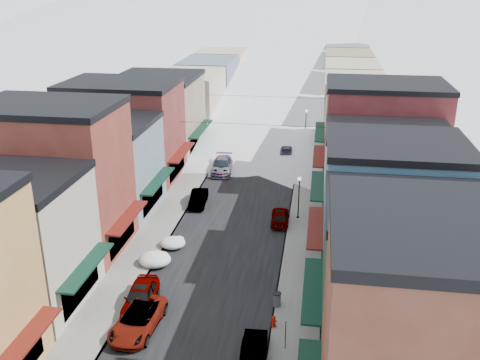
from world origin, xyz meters
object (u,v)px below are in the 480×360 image
(car_white_suv, at_px, (138,320))
(car_dark_hatch, at_px, (198,198))
(streetlamp_near, at_px, (299,192))
(fire_hydrant, at_px, (274,322))
(trash_can, at_px, (277,299))
(car_silver_sedan, at_px, (140,296))
(car_green_sedan, at_px, (254,350))

(car_white_suv, height_order, car_dark_hatch, car_white_suv)
(car_white_suv, bearing_deg, streetlamp_near, 66.73)
(car_dark_hatch, bearing_deg, streetlamp_near, -15.18)
(fire_hydrant, distance_m, trash_can, 2.40)
(car_silver_sedan, distance_m, trash_can, 9.46)
(car_silver_sedan, height_order, car_green_sedan, car_silver_sedan)
(car_green_sedan, distance_m, streetlamp_near, 20.60)
(car_white_suv, bearing_deg, car_silver_sedan, 108.40)
(car_green_sedan, distance_m, trash_can, 5.67)
(car_dark_hatch, height_order, streetlamp_near, streetlamp_near)
(fire_hydrant, relative_size, trash_can, 0.77)
(trash_can, xyz_separation_m, streetlamp_near, (0.73, 14.83, 2.08))
(car_green_sedan, height_order, trash_can, car_green_sedan)
(car_silver_sedan, distance_m, car_green_sedan, 9.47)
(fire_hydrant, height_order, trash_can, trash_can)
(car_silver_sedan, relative_size, car_dark_hatch, 1.14)
(car_white_suv, distance_m, car_silver_sedan, 2.59)
(trash_can, bearing_deg, streetlamp_near, 87.19)
(car_silver_sedan, xyz_separation_m, streetlamp_near, (10.09, 16.18, 1.91))
(car_dark_hatch, height_order, car_green_sedan, car_dark_hatch)
(streetlamp_near, bearing_deg, fire_hydrant, -92.42)
(car_silver_sedan, xyz_separation_m, fire_hydrant, (9.36, -1.03, -0.33))
(streetlamp_near, bearing_deg, car_silver_sedan, -121.95)
(car_green_sedan, bearing_deg, car_silver_sedan, -29.30)
(fire_hydrant, bearing_deg, car_white_suv, -170.44)
(streetlamp_near, bearing_deg, trash_can, -92.81)
(car_white_suv, distance_m, streetlamp_near, 21.02)
(trash_can, bearing_deg, fire_hydrant, -90.00)
(car_dark_hatch, bearing_deg, trash_can, -65.29)
(car_white_suv, height_order, car_green_sedan, car_white_suv)
(car_silver_sedan, bearing_deg, streetlamp_near, 53.45)
(car_dark_hatch, xyz_separation_m, trash_can, (9.37, -16.72, -0.04))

